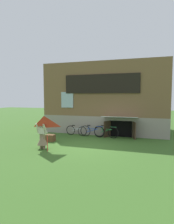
# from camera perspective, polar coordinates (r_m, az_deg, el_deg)

# --- Properties ---
(ground_plane) EXTENTS (60.00, 60.00, 0.00)m
(ground_plane) POSITION_cam_1_polar(r_m,az_deg,el_deg) (10.27, 0.16, -10.26)
(ground_plane) COLOR #386023
(log_house) EXTENTS (8.68, 5.64, 5.02)m
(log_house) POSITION_cam_1_polar(r_m,az_deg,el_deg) (15.03, 6.26, 4.11)
(log_house) COLOR gray
(log_house) RESTS_ON ground_plane
(person) EXTENTS (0.60, 0.52, 1.53)m
(person) POSITION_cam_1_polar(r_m,az_deg,el_deg) (9.93, -13.22, -7.10)
(person) COLOR #7F6B51
(person) RESTS_ON ground_plane
(kite) EXTENTS (1.14, 1.09, 1.64)m
(kite) POSITION_cam_1_polar(r_m,az_deg,el_deg) (9.13, -12.73, -3.96)
(kite) COLOR red
(kite) RESTS_ON ground_plane
(bicycle_green) EXTENTS (1.69, 0.39, 0.78)m
(bicycle_green) POSITION_cam_1_polar(r_m,az_deg,el_deg) (12.42, 5.67, -5.88)
(bicycle_green) COLOR black
(bicycle_green) RESTS_ON ground_plane
(bicycle_blue) EXTENTS (1.69, 0.18, 0.77)m
(bicycle_blue) POSITION_cam_1_polar(r_m,az_deg,el_deg) (12.57, 1.59, -5.75)
(bicycle_blue) COLOR black
(bicycle_blue) RESTS_ON ground_plane
(bicycle_silver) EXTENTS (1.53, 0.17, 0.70)m
(bicycle_silver) POSITION_cam_1_polar(r_m,az_deg,el_deg) (13.04, -3.22, -5.54)
(bicycle_silver) COLOR black
(bicycle_silver) RESTS_ON ground_plane
(wooden_crate) EXTENTS (0.49, 0.42, 0.40)m
(wooden_crate) POSITION_cam_1_polar(r_m,az_deg,el_deg) (11.58, -10.89, -7.62)
(wooden_crate) COLOR brown
(wooden_crate) RESTS_ON ground_plane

